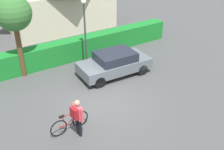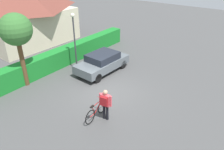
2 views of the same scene
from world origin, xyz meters
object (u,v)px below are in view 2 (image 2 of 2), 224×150
at_px(tree_kerbside, 16,31).
at_px(person_rider, 105,102).
at_px(street_lamp, 74,34).
at_px(bicycle, 96,111).
at_px(parked_car_near, 102,62).
at_px(fire_hydrant, 94,57).

bearing_deg(tree_kerbside, person_rider, -86.89).
bearing_deg(person_rider, street_lamp, 58.57).
xyz_separation_m(bicycle, person_rider, (0.17, -0.44, 0.63)).
bearing_deg(parked_car_near, tree_kerbside, 148.50).
height_order(person_rider, tree_kerbside, tree_kerbside).
distance_m(parked_car_near, person_rider, 5.31).
relative_size(parked_car_near, fire_hydrant, 5.02).
xyz_separation_m(tree_kerbside, fire_hydrant, (5.26, -1.05, -3.11)).
bearing_deg(fire_hydrant, street_lamp, 178.41).
relative_size(parked_car_near, bicycle, 2.31).
bearing_deg(street_lamp, parked_car_near, -62.06).
bearing_deg(street_lamp, fire_hydrant, -1.59).
height_order(street_lamp, tree_kerbside, tree_kerbside).
bearing_deg(person_rider, bicycle, 110.92).
xyz_separation_m(bicycle, tree_kerbside, (-0.16, 5.68, 3.12)).
bearing_deg(fire_hydrant, tree_kerbside, 168.73).
distance_m(parked_car_near, bicycle, 5.17).
xyz_separation_m(parked_car_near, person_rider, (-4.01, -3.46, 0.31)).
height_order(bicycle, fire_hydrant, bicycle).
distance_m(bicycle, street_lamp, 6.15).
xyz_separation_m(parked_car_near, tree_kerbside, (-4.35, 2.66, 2.80)).
bearing_deg(fire_hydrant, person_rider, -134.16).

